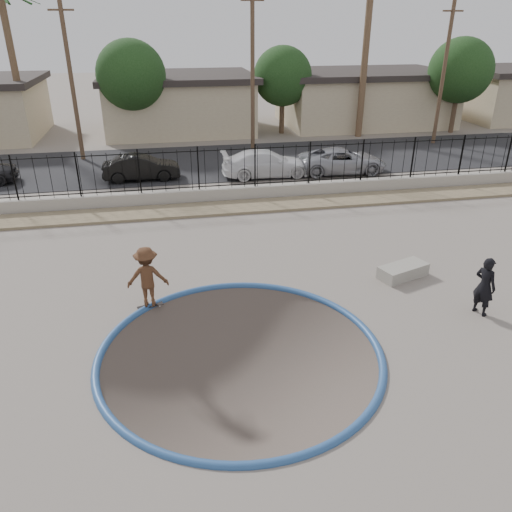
{
  "coord_description": "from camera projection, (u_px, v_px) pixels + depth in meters",
  "views": [
    {
      "loc": [
        -1.49,
        -10.88,
        7.41
      ],
      "look_at": [
        0.96,
        2.0,
        1.15
      ],
      "focal_mm": 35.0,
      "sensor_mm": 36.0,
      "label": 1
    }
  ],
  "objects": [
    {
      "name": "ground",
      "position": [
        198.0,
        212.0,
        24.2
      ],
      "size": [
        120.0,
        120.0,
        2.2
      ],
      "primitive_type": "cube",
      "color": "slate",
      "rests_on": "ground"
    },
    {
      "name": "bowl_pit",
      "position": [
        240.0,
        353.0,
        12.2
      ],
      "size": [
        6.84,
        6.84,
        1.8
      ],
      "primitive_type": null,
      "color": "#453C35",
      "rests_on": "ground"
    },
    {
      "name": "coping_ring",
      "position": [
        240.0,
        353.0,
        12.2
      ],
      "size": [
        7.04,
        7.04,
        0.2
      ],
      "primitive_type": "torus",
      "color": "#294F87",
      "rests_on": "ground"
    },
    {
      "name": "rock_strip",
      "position": [
        202.0,
        209.0,
        21.22
      ],
      "size": [
        42.0,
        1.6,
        0.11
      ],
      "primitive_type": "cube",
      "color": "#948261",
      "rests_on": "ground"
    },
    {
      "name": "retaining_wall",
      "position": [
        200.0,
        196.0,
        22.09
      ],
      "size": [
        42.0,
        0.45,
        0.6
      ],
      "primitive_type": "cube",
      "color": "gray",
      "rests_on": "ground"
    },
    {
      "name": "fence",
      "position": [
        198.0,
        169.0,
        21.57
      ],
      "size": [
        40.0,
        0.04,
        1.8
      ],
      "color": "black",
      "rests_on": "retaining_wall"
    },
    {
      "name": "street",
      "position": [
        190.0,
        163.0,
        28.15
      ],
      "size": [
        90.0,
        8.0,
        0.04
      ],
      "primitive_type": "cube",
      "color": "black",
      "rests_on": "ground"
    },
    {
      "name": "house_center",
      "position": [
        179.0,
        102.0,
        35.73
      ],
      "size": [
        10.6,
        8.6,
        3.9
      ],
      "color": "tan",
      "rests_on": "ground"
    },
    {
      "name": "house_east",
      "position": [
        363.0,
        97.0,
        38.09
      ],
      "size": [
        12.6,
        8.6,
        3.9
      ],
      "color": "tan",
      "rests_on": "ground"
    },
    {
      "name": "palm_mid",
      "position": [
        7.0,
        32.0,
        29.79
      ],
      "size": [
        2.3,
        2.3,
        9.3
      ],
      "color": "brown",
      "rests_on": "ground"
    },
    {
      "name": "palm_right",
      "position": [
        368.0,
        20.0,
        31.46
      ],
      "size": [
        2.3,
        2.3,
        10.3
      ],
      "color": "brown",
      "rests_on": "ground"
    },
    {
      "name": "utility_pole_left",
      "position": [
        70.0,
        74.0,
        26.89
      ],
      "size": [
        1.7,
        0.24,
        9.0
      ],
      "color": "#473323",
      "rests_on": "ground"
    },
    {
      "name": "utility_pole_mid",
      "position": [
        253.0,
        66.0,
        28.47
      ],
      "size": [
        1.7,
        0.24,
        9.5
      ],
      "color": "#473323",
      "rests_on": "ground"
    },
    {
      "name": "utility_pole_right",
      "position": [
        445.0,
        67.0,
        30.6
      ],
      "size": [
        1.7,
        0.24,
        9.0
      ],
      "color": "#473323",
      "rests_on": "ground"
    },
    {
      "name": "street_tree_left",
      "position": [
        131.0,
        75.0,
        31.16
      ],
      "size": [
        4.32,
        4.32,
        6.36
      ],
      "color": "#473323",
      "rests_on": "ground"
    },
    {
      "name": "street_tree_mid",
      "position": [
        283.0,
        76.0,
        33.89
      ],
      "size": [
        3.96,
        3.96,
        5.83
      ],
      "color": "#473323",
      "rests_on": "ground"
    },
    {
      "name": "street_tree_right",
      "position": [
        461.0,
        70.0,
        33.99
      ],
      "size": [
        4.32,
        4.32,
        6.36
      ],
      "color": "#473323",
      "rests_on": "ground"
    },
    {
      "name": "skater",
      "position": [
        148.0,
        280.0,
        13.76
      ],
      "size": [
        1.16,
        0.7,
        1.76
      ],
      "primitive_type": "imported",
      "rotation": [
        0.0,
        0.0,
        3.1
      ],
      "color": "brown",
      "rests_on": "ground"
    },
    {
      "name": "skateboard",
      "position": [
        150.0,
        306.0,
        14.12
      ],
      "size": [
        0.75,
        0.36,
        0.06
      ],
      "rotation": [
        0.0,
        0.0,
        0.26
      ],
      "color": "black",
      "rests_on": "ground"
    },
    {
      "name": "videographer",
      "position": [
        485.0,
        286.0,
        13.52
      ],
      "size": [
        0.61,
        0.72,
        1.69
      ],
      "primitive_type": "imported",
      "rotation": [
        0.0,
        0.0,
        1.96
      ],
      "color": "black",
      "rests_on": "ground"
    },
    {
      "name": "concrete_ledge",
      "position": [
        403.0,
        271.0,
        15.74
      ],
      "size": [
        1.74,
        1.19,
        0.4
      ],
      "primitive_type": "cube",
      "rotation": [
        0.0,
        0.0,
        0.34
      ],
      "color": "gray",
      "rests_on": "ground"
    },
    {
      "name": "car_b",
      "position": [
        141.0,
        167.0,
        24.96
      ],
      "size": [
        3.78,
        1.34,
        1.24
      ],
      "primitive_type": "imported",
      "rotation": [
        0.0,
        0.0,
        1.58
      ],
      "color": "black",
      "rests_on": "street"
    },
    {
      "name": "car_c",
      "position": [
        266.0,
        163.0,
        25.5
      ],
      "size": [
        4.57,
        1.86,
        1.33
      ],
      "primitive_type": "imported",
      "rotation": [
        0.0,
        0.0,
        1.57
      ],
      "color": "white",
      "rests_on": "street"
    },
    {
      "name": "car_d",
      "position": [
        342.0,
        161.0,
        26.12
      ],
      "size": [
        4.69,
        2.37,
        1.27
      ],
      "primitive_type": "imported",
      "rotation": [
        0.0,
        0.0,
        1.51
      ],
      "color": "#A0A1A8",
      "rests_on": "street"
    }
  ]
}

